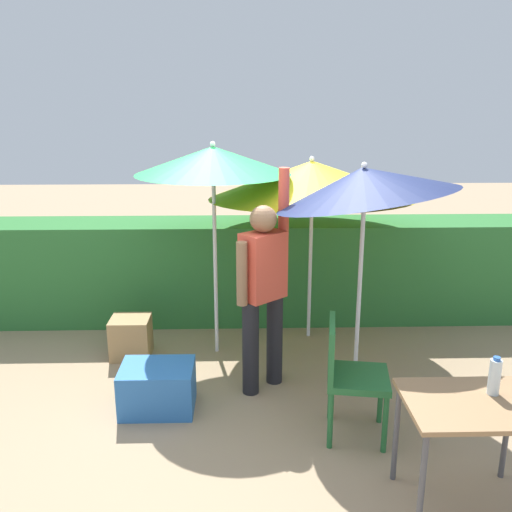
# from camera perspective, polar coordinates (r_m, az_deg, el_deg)

# --- Properties ---
(ground_plane) EXTENTS (24.00, 24.00, 0.00)m
(ground_plane) POSITION_cam_1_polar(r_m,az_deg,el_deg) (4.95, 0.10, -13.31)
(ground_plane) COLOR #9E8466
(hedge_row) EXTENTS (8.00, 0.70, 1.12)m
(hedge_row) POSITION_cam_1_polar(r_m,az_deg,el_deg) (6.23, -0.33, -1.46)
(hedge_row) COLOR #2D7033
(hedge_row) RESTS_ON ground_plane
(umbrella_rainbow) EXTENTS (2.05, 2.05, 1.89)m
(umbrella_rainbow) POSITION_cam_1_polar(r_m,az_deg,el_deg) (5.49, 5.77, 7.85)
(umbrella_rainbow) COLOR silver
(umbrella_rainbow) RESTS_ON ground_plane
(umbrella_orange) EXTENTS (1.50, 1.47, 2.08)m
(umbrella_orange) POSITION_cam_1_polar(r_m,az_deg,el_deg) (4.51, 11.07, 7.30)
(umbrella_orange) COLOR silver
(umbrella_orange) RESTS_ON ground_plane
(umbrella_yellow) EXTENTS (1.42, 1.42, 2.05)m
(umbrella_yellow) POSITION_cam_1_polar(r_m,az_deg,el_deg) (5.08, -4.44, 9.75)
(umbrella_yellow) COLOR silver
(umbrella_yellow) RESTS_ON ground_plane
(person_vendor) EXTENTS (0.47, 0.43, 1.88)m
(person_vendor) POSITION_cam_1_polar(r_m,az_deg,el_deg) (4.58, 0.74, -2.98)
(person_vendor) COLOR black
(person_vendor) RESTS_ON ground_plane
(chair_plastic) EXTENTS (0.50, 0.50, 0.89)m
(chair_plastic) POSITION_cam_1_polar(r_m,az_deg,el_deg) (4.15, 9.48, -11.65)
(chair_plastic) COLOR #236633
(chair_plastic) RESTS_ON ground_plane
(cooler_box) EXTENTS (0.58, 0.44, 0.37)m
(cooler_box) POSITION_cam_1_polar(r_m,az_deg,el_deg) (4.63, -10.08, -13.19)
(cooler_box) COLOR #2D6BB7
(cooler_box) RESTS_ON ground_plane
(crate_cardboard) EXTENTS (0.37, 0.34, 0.39)m
(crate_cardboard) POSITION_cam_1_polar(r_m,az_deg,el_deg) (5.54, -12.73, -8.16)
(crate_cardboard) COLOR #9E7A4C
(crate_cardboard) RESTS_ON ground_plane
(folding_table) EXTENTS (0.80, 0.60, 0.72)m
(folding_table) POSITION_cam_1_polar(r_m,az_deg,el_deg) (3.60, 21.39, -14.96)
(folding_table) COLOR #4C4C51
(folding_table) RESTS_ON ground_plane
(bottle_water) EXTENTS (0.07, 0.07, 0.24)m
(bottle_water) POSITION_cam_1_polar(r_m,az_deg,el_deg) (3.64, 23.33, -11.31)
(bottle_water) COLOR silver
(bottle_water) RESTS_ON folding_table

